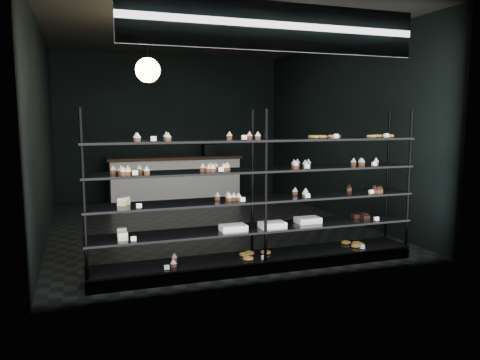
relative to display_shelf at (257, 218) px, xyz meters
The scene contains 5 objects.
room 2.64m from the display_shelf, 89.43° to the left, with size 5.01×6.01×3.20m.
display_shelf is the anchor object (origin of this frame).
signage 2.17m from the display_shelf, 87.10° to the right, with size 3.30×0.05×0.50m.
pendant_lamp 2.53m from the display_shelf, 126.71° to the left, with size 0.33×0.33×0.90m.
service_counter 4.95m from the display_shelf, 89.99° to the left, with size 2.89×0.65×1.23m.
Camera 1 is at (-2.01, -7.55, 1.80)m, focal length 35.00 mm.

